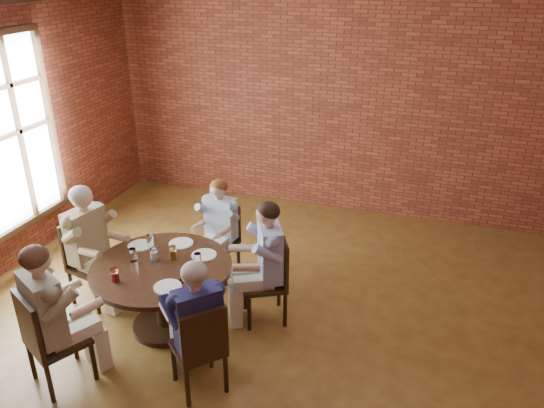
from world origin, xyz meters
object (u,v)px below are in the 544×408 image
(chair_c, at_px, (88,258))
(diner_d, at_px, (53,316))
(dining_table, at_px, (163,284))
(chair_b, at_px, (223,238))
(chair_a, at_px, (273,276))
(smartphone, at_px, (180,283))
(diner_c, at_px, (92,246))
(diner_e, at_px, (197,327))
(chair_d, at_px, (46,337))
(diner_a, at_px, (264,263))
(diner_b, at_px, (219,230))
(chair_e, at_px, (201,347))

(chair_c, relative_size, diner_d, 0.69)
(dining_table, bearing_deg, chair_b, 82.80)
(chair_a, xyz_separation_m, smartphone, (-0.67, -0.75, 0.24))
(diner_c, distance_m, diner_e, 1.88)
(dining_table, xyz_separation_m, chair_c, (-1.06, 0.22, -0.01))
(chair_b, bearing_deg, diner_e, -66.11)
(chair_c, xyz_separation_m, diner_d, (0.54, -1.20, 0.18))
(chair_b, bearing_deg, diner_d, -100.08)
(chair_a, xyz_separation_m, chair_d, (-1.56, -1.58, 0.01))
(diner_a, distance_m, chair_b, 1.05)
(chair_d, bearing_deg, diner_e, -134.58)
(chair_d, height_order, diner_e, diner_e)
(diner_b, height_order, diner_e, diner_e)
(chair_e, bearing_deg, chair_a, -147.32)
(chair_a, distance_m, diner_d, 2.14)
(dining_table, bearing_deg, chair_c, 168.15)
(dining_table, distance_m, diner_a, 1.05)
(chair_c, relative_size, diner_c, 0.70)
(chair_a, bearing_deg, dining_table, -90.00)
(diner_a, bearing_deg, diner_b, -156.22)
(diner_e, bearing_deg, chair_e, 90.00)
(chair_b, xyz_separation_m, smartphone, (0.18, -1.40, 0.27))
(diner_e, bearing_deg, smartphone, -95.94)
(diner_e, bearing_deg, chair_c, -73.24)
(diner_b, distance_m, diner_d, 2.18)
(diner_c, bearing_deg, dining_table, -90.00)
(chair_d, distance_m, chair_e, 1.37)
(dining_table, distance_m, chair_c, 1.08)
(chair_b, bearing_deg, diner_a, -34.81)
(diner_e, distance_m, smartphone, 0.58)
(chair_d, xyz_separation_m, diner_d, (0.05, 0.08, 0.18))
(chair_d, bearing_deg, diner_c, -44.12)
(chair_e, bearing_deg, diner_a, -144.04)
(chair_a, xyz_separation_m, diner_b, (-0.86, 0.58, 0.11))
(chair_a, bearing_deg, diner_e, -41.73)
(diner_c, bearing_deg, chair_d, -150.36)
(chair_a, height_order, chair_e, chair_a)
(diner_a, bearing_deg, diner_d, -72.33)
(chair_c, bearing_deg, diner_d, -143.85)
(dining_table, xyz_separation_m, diner_a, (0.92, 0.48, 0.15))
(dining_table, distance_m, diner_c, 1.00)
(dining_table, relative_size, diner_b, 1.13)
(diner_b, bearing_deg, chair_b, 90.00)
(chair_b, xyz_separation_m, diner_d, (-0.67, -2.15, 0.22))
(diner_c, height_order, chair_d, diner_c)
(dining_table, bearing_deg, chair_d, -118.09)
(chair_c, height_order, chair_e, chair_c)
(diner_b, height_order, chair_d, diner_b)
(dining_table, distance_m, diner_d, 1.12)
(diner_c, relative_size, chair_e, 1.49)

